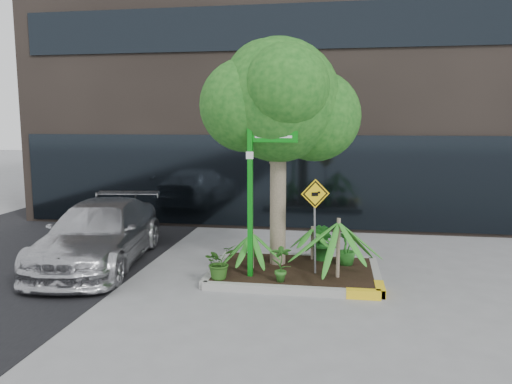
# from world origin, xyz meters

# --- Properties ---
(ground) EXTENTS (80.00, 80.00, 0.00)m
(ground) POSITION_xyz_m (0.00, 0.00, 0.00)
(ground) COLOR gray
(ground) RESTS_ON ground
(planter) EXTENTS (3.35, 2.36, 0.15)m
(planter) POSITION_xyz_m (0.23, 0.27, 0.10)
(planter) COLOR #9E9E99
(planter) RESTS_ON ground
(tree) EXTENTS (3.18, 2.82, 4.78)m
(tree) POSITION_xyz_m (-0.19, 0.67, 3.49)
(tree) COLOR tan
(tree) RESTS_ON ground
(palm_front) EXTENTS (1.28, 1.28, 1.42)m
(palm_front) POSITION_xyz_m (1.05, -0.11, 1.21)
(palm_front) COLOR tan
(palm_front) RESTS_ON ground
(palm_left) EXTENTS (0.86, 0.86, 0.96)m
(palm_left) POSITION_xyz_m (-0.65, 0.20, 0.87)
(palm_left) COLOR tan
(palm_left) RESTS_ON ground
(palm_back) EXTENTS (0.80, 0.80, 0.89)m
(palm_back) POSITION_xyz_m (0.51, 1.05, 0.82)
(palm_back) COLOR tan
(palm_back) RESTS_ON ground
(parked_car) EXTENTS (2.43, 4.83, 1.35)m
(parked_car) POSITION_xyz_m (-4.04, 0.46, 0.67)
(parked_car) COLOR #BABABF
(parked_car) RESTS_ON ground
(shrub_a) EXTENTS (0.79, 0.79, 0.63)m
(shrub_a) POSITION_xyz_m (-1.15, -0.55, 0.47)
(shrub_a) COLOR #265317
(shrub_a) RESTS_ON planter
(shrub_b) EXTENTS (0.54, 0.54, 0.69)m
(shrub_b) POSITION_xyz_m (1.22, 0.75, 0.49)
(shrub_b) COLOR #256E21
(shrub_b) RESTS_ON planter
(shrub_c) EXTENTS (0.41, 0.41, 0.71)m
(shrub_c) POSITION_xyz_m (0.02, -0.55, 0.50)
(shrub_c) COLOR #2E6F22
(shrub_c) RESTS_ON planter
(shrub_d) EXTENTS (0.62, 0.62, 0.80)m
(shrub_d) POSITION_xyz_m (0.73, 0.96, 0.55)
(shrub_d) COLOR #1E681F
(shrub_d) RESTS_ON planter
(street_sign_post) EXTENTS (0.95, 0.94, 3.20)m
(street_sign_post) POSITION_xyz_m (-0.54, -0.24, 1.98)
(street_sign_post) COLOR #0B8113
(street_sign_post) RESTS_ON ground
(cattle_sign) EXTENTS (0.54, 0.22, 1.84)m
(cattle_sign) POSITION_xyz_m (0.59, 0.11, 1.39)
(cattle_sign) COLOR slate
(cattle_sign) RESTS_ON ground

